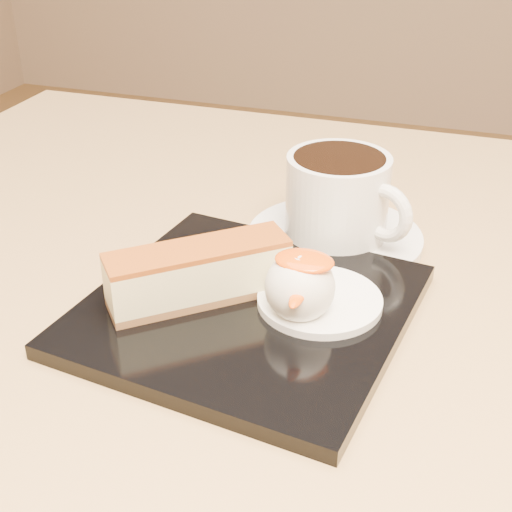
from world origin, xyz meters
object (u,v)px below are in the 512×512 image
(cheesecake, at_px, (199,273))
(saucer, at_px, (335,238))
(table, at_px, (208,423))
(ice_cream_scoop, at_px, (300,287))
(coffee_cup, at_px, (339,195))
(dessert_plate, at_px, (247,309))

(cheesecake, relative_size, saucer, 0.82)
(table, relative_size, ice_cream_scoop, 16.38)
(saucer, bearing_deg, table, -134.68)
(table, distance_m, ice_cream_scoop, 0.22)
(cheesecake, xyz_separation_m, coffee_cup, (0.07, 0.13, 0.01))
(ice_cream_scoop, bearing_deg, saucer, 91.98)
(saucer, bearing_deg, cheesecake, -117.86)
(cheesecake, bearing_deg, ice_cream_scoop, -40.58)
(dessert_plate, height_order, coffee_cup, coffee_cup)
(ice_cream_scoop, distance_m, coffee_cup, 0.13)
(table, distance_m, saucer, 0.20)
(table, bearing_deg, dessert_plate, -36.75)
(dessert_plate, distance_m, coffee_cup, 0.14)
(cheesecake, xyz_separation_m, ice_cream_scoop, (0.07, 0.00, 0.00))
(saucer, bearing_deg, ice_cream_scoop, -88.02)
(table, relative_size, coffee_cup, 7.19)
(dessert_plate, height_order, saucer, dessert_plate)
(dessert_plate, bearing_deg, coffee_cup, 73.63)
(ice_cream_scoop, bearing_deg, dessert_plate, 172.87)
(saucer, height_order, coffee_cup, coffee_cup)
(dessert_plate, height_order, cheesecake, cheesecake)
(table, xyz_separation_m, coffee_cup, (0.09, 0.09, 0.20))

